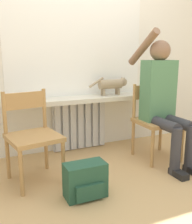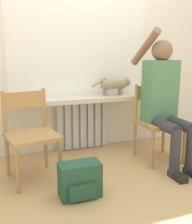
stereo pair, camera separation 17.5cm
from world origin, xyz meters
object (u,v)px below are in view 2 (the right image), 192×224
at_px(backpack, 80,180).
at_px(chair_right, 158,121).
at_px(chair_left, 31,133).
at_px(person, 164,97).
at_px(cat, 116,84).

bearing_deg(backpack, chair_right, 24.94).
bearing_deg(chair_left, person, -14.32).
height_order(chair_left, backpack, chair_left).
bearing_deg(chair_left, cat, 14.82).
distance_m(chair_left, person, 1.38).
bearing_deg(person, cat, 115.24).
xyz_separation_m(chair_left, backpack, (0.32, -0.48, -0.29)).
relative_size(person, cat, 2.80).
xyz_separation_m(chair_left, cat, (1.07, 0.50, 0.36)).
bearing_deg(person, chair_left, 175.72).
bearing_deg(chair_left, backpack, -66.00).
relative_size(chair_left, chair_right, 1.00).
height_order(chair_left, chair_right, same).
xyz_separation_m(person, backpack, (-1.03, -0.38, -0.57)).
distance_m(chair_left, chair_right, 1.35).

